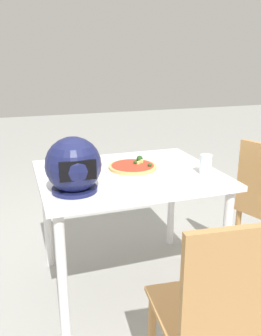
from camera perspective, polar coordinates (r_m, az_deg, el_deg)
ground_plane at (r=2.40m, az=-0.31°, el=-17.86°), size 14.00×14.00×0.00m
dining_table at (r=2.09m, az=-0.34°, el=-3.18°), size 1.03×0.84×0.75m
pizza_plate at (r=2.09m, az=0.34°, el=-0.21°), size 0.33×0.33×0.01m
pizza at (r=2.09m, az=0.43°, el=0.29°), size 0.28×0.28×0.05m
motorcycle_helmet at (r=1.75m, az=-9.20°, el=0.33°), size 0.28×0.28×0.28m
drinking_glass at (r=2.06m, az=12.06°, el=0.57°), size 0.07×0.07×0.11m
chair_far at (r=1.41m, az=14.11°, el=-21.83°), size 0.44×0.44×0.90m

